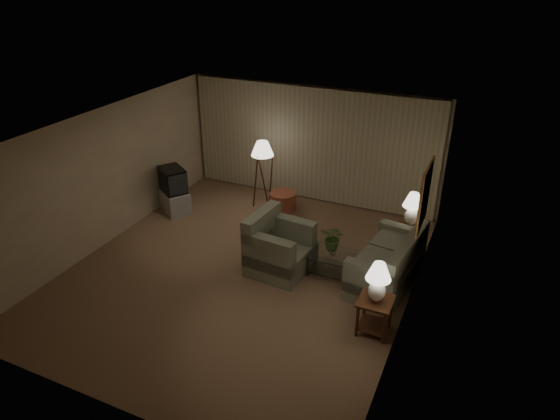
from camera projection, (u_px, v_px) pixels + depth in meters
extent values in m
plane|color=olive|center=(243.00, 270.00, 9.31)|extent=(7.00, 7.00, 0.00)
cube|color=beige|center=(312.00, 144.00, 11.53)|extent=(6.00, 0.04, 2.70)
cube|color=beige|center=(106.00, 177.00, 9.79)|extent=(0.04, 7.00, 2.70)
cube|color=beige|center=(414.00, 241.00, 7.59)|extent=(0.04, 7.00, 2.70)
cube|color=white|center=(238.00, 130.00, 8.08)|extent=(6.00, 7.00, 0.04)
cube|color=beige|center=(311.00, 145.00, 11.47)|extent=(5.85, 0.12, 2.65)
cube|color=#B88E40|center=(425.00, 196.00, 8.07)|extent=(0.03, 0.90, 1.10)
cube|color=#9E311D|center=(424.00, 196.00, 8.08)|extent=(0.02, 0.80, 1.00)
cube|color=gray|center=(385.00, 273.00, 8.84)|extent=(1.98, 1.34, 0.41)
cube|color=gray|center=(280.00, 259.00, 9.20)|extent=(1.23, 1.19, 0.46)
cube|color=#3B1B10|center=(376.00, 301.00, 7.51)|extent=(0.51, 0.51, 0.04)
cube|color=#3B1B10|center=(373.00, 325.00, 7.72)|extent=(0.44, 0.44, 0.02)
cylinder|color=#3B1B10|center=(357.00, 321.00, 7.56)|extent=(0.05, 0.05, 0.56)
cylinder|color=#3B1B10|center=(365.00, 306.00, 7.89)|extent=(0.05, 0.05, 0.56)
cylinder|color=#3B1B10|center=(384.00, 329.00, 7.41)|extent=(0.05, 0.05, 0.56)
cylinder|color=#3B1B10|center=(390.00, 313.00, 7.74)|extent=(0.05, 0.05, 0.56)
cube|color=#3B1B10|center=(410.00, 225.00, 9.63)|extent=(0.49, 0.41, 0.04)
cube|color=#3B1B10|center=(407.00, 246.00, 9.83)|extent=(0.42, 0.35, 0.02)
cylinder|color=#3B1B10|center=(397.00, 240.00, 9.71)|extent=(0.05, 0.05, 0.56)
cylinder|color=#3B1B10|center=(400.00, 233.00, 9.96)|extent=(0.05, 0.05, 0.56)
cylinder|color=#3B1B10|center=(417.00, 245.00, 9.56)|extent=(0.05, 0.05, 0.56)
cylinder|color=#3B1B10|center=(420.00, 237.00, 9.82)|extent=(0.05, 0.05, 0.56)
ellipsoid|color=white|center=(377.00, 291.00, 7.43)|extent=(0.27, 0.27, 0.33)
cylinder|color=white|center=(378.00, 280.00, 7.34)|extent=(0.03, 0.03, 0.08)
cone|color=#F3E5CF|center=(379.00, 271.00, 7.27)|extent=(0.38, 0.38, 0.27)
ellipsoid|color=white|center=(411.00, 217.00, 9.54)|extent=(0.27, 0.27, 0.34)
cylinder|color=white|center=(413.00, 207.00, 9.44)|extent=(0.03, 0.03, 0.08)
cone|color=#F3E5CF|center=(414.00, 200.00, 9.37)|extent=(0.39, 0.39, 0.27)
cube|color=silver|center=(340.00, 256.00, 8.96)|extent=(1.19, 0.65, 0.02)
cube|color=silver|center=(339.00, 271.00, 9.10)|extent=(1.11, 0.56, 0.01)
cylinder|color=#44321B|center=(308.00, 266.00, 9.04)|extent=(0.04, 0.04, 0.40)
cylinder|color=#44321B|center=(318.00, 253.00, 9.45)|extent=(0.04, 0.04, 0.40)
cylinder|color=#44321B|center=(364.00, 280.00, 8.65)|extent=(0.04, 0.04, 0.40)
cylinder|color=#44321B|center=(372.00, 265.00, 9.07)|extent=(0.04, 0.04, 0.40)
cube|color=#ABABAE|center=(175.00, 201.00, 11.34)|extent=(1.26, 1.24, 0.50)
cube|color=black|center=(173.00, 180.00, 11.10)|extent=(1.06, 1.05, 0.55)
cylinder|color=#3B1B10|center=(262.00, 156.00, 11.14)|extent=(0.04, 0.04, 0.23)
cone|color=#F3E5CF|center=(262.00, 148.00, 11.05)|extent=(0.51, 0.51, 0.32)
cylinder|color=#B35D3C|center=(283.00, 201.00, 11.45)|extent=(0.71, 0.71, 0.41)
imported|color=silver|center=(333.00, 250.00, 8.97)|extent=(0.17, 0.17, 0.17)
imported|color=#4E7634|center=(334.00, 235.00, 8.82)|extent=(0.51, 0.46, 0.48)
imported|color=olive|center=(352.00, 261.00, 8.78)|extent=(0.19, 0.23, 0.02)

